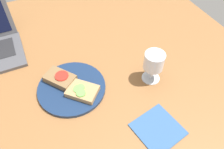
{
  "coord_description": "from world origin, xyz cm",
  "views": [
    {
      "loc": [
        -12.63,
        -49.34,
        66.09
      ],
      "look_at": [
        8.07,
        -3.67,
        8.0
      ],
      "focal_mm": 35.0,
      "sensor_mm": 36.0,
      "label": 1
    }
  ],
  "objects_px": {
    "sandwich_with_tomato": "(60,78)",
    "napkin": "(158,129)",
    "sandwich_with_cucumber": "(82,91)",
    "wine_glass": "(154,62)",
    "plate": "(72,88)"
  },
  "relations": [
    {
      "from": "wine_glass",
      "to": "napkin",
      "type": "bearing_deg",
      "value": -114.7
    },
    {
      "from": "wine_glass",
      "to": "napkin",
      "type": "relative_size",
      "value": 0.91
    },
    {
      "from": "sandwich_with_cucumber",
      "to": "plate",
      "type": "bearing_deg",
      "value": 122.49
    },
    {
      "from": "sandwich_with_cucumber",
      "to": "wine_glass",
      "type": "height_order",
      "value": "wine_glass"
    },
    {
      "from": "sandwich_with_tomato",
      "to": "napkin",
      "type": "bearing_deg",
      "value": -53.79
    },
    {
      "from": "napkin",
      "to": "wine_glass",
      "type": "bearing_deg",
      "value": 65.3
    },
    {
      "from": "sandwich_with_cucumber",
      "to": "sandwich_with_tomato",
      "type": "bearing_deg",
      "value": 122.66
    },
    {
      "from": "sandwich_with_cucumber",
      "to": "wine_glass",
      "type": "distance_m",
      "value": 0.27
    },
    {
      "from": "wine_glass",
      "to": "napkin",
      "type": "xyz_separation_m",
      "value": [
        -0.09,
        -0.19,
        -0.08
      ]
    },
    {
      "from": "plate",
      "to": "sandwich_with_cucumber",
      "type": "distance_m",
      "value": 0.05
    },
    {
      "from": "sandwich_with_cucumber",
      "to": "napkin",
      "type": "xyz_separation_m",
      "value": [
        0.17,
        -0.22,
        -0.02
      ]
    },
    {
      "from": "sandwich_with_cucumber",
      "to": "sandwich_with_tomato",
      "type": "distance_m",
      "value": 0.1
    },
    {
      "from": "sandwich_with_tomato",
      "to": "napkin",
      "type": "xyz_separation_m",
      "value": [
        0.22,
        -0.31,
        -0.02
      ]
    },
    {
      "from": "sandwich_with_cucumber",
      "to": "wine_glass",
      "type": "bearing_deg",
      "value": -7.02
    },
    {
      "from": "wine_glass",
      "to": "sandwich_with_tomato",
      "type": "bearing_deg",
      "value": 159.46
    }
  ]
}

